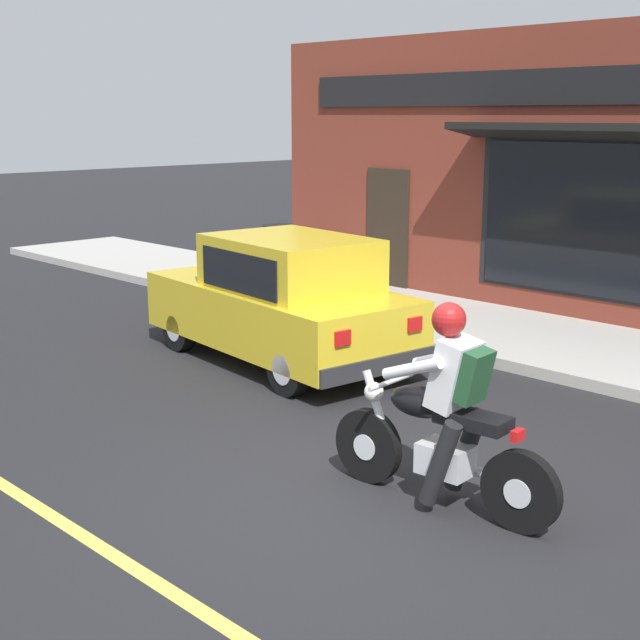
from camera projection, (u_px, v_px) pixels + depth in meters
ground_plane at (350, 502)px, 7.00m from camera, size 80.00×80.00×0.00m
sidewalk_curb at (452, 324)px, 12.67m from camera, size 2.60×22.00×0.14m
storefront_building at (554, 176)px, 12.84m from camera, size 1.25×10.57×4.20m
motorcycle_with_rider at (444, 423)px, 6.80m from camera, size 0.59×2.02×1.62m
car_hatchback at (282, 301)px, 10.79m from camera, size 2.07×3.94×1.57m
trash_bin at (279, 253)px, 15.45m from camera, size 0.56×0.56×0.98m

